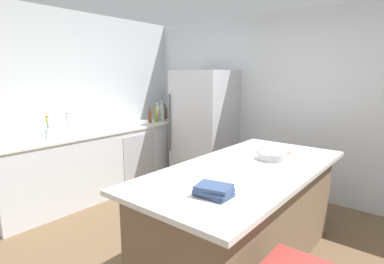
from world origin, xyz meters
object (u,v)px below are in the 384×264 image
Objects in this scene: gin_bottle at (157,113)px; flower_vase at (48,132)px; hot_sauce_bottle at (160,114)px; soda_bottle at (162,112)px; sink_faucet at (68,123)px; cutting_board at (273,152)px; kitchen_island at (245,214)px; wine_bottle at (171,111)px; whiskey_bottle at (165,113)px; syrup_bottle at (150,117)px; refrigerator at (205,128)px; olive_oil_bottle at (156,115)px; cookbook_stack at (214,191)px; mixing_bowl at (272,156)px.

flower_vase is at bearing -89.15° from gin_bottle.
soda_bottle reaches higher than hot_sauce_bottle.
sink_faucet reaches higher than cutting_board.
wine_bottle is at bearing 146.00° from kitchen_island.
syrup_bottle is (0.12, -0.47, -0.01)m from whiskey_bottle.
kitchen_island is at bearing -43.40° from refrigerator.
soda_bottle is 2.52m from cutting_board.
olive_oil_bottle is (0.03, 1.80, 0.03)m from flower_vase.
wine_bottle is 1.00× the size of gin_bottle.
gin_bottle is 1.31× the size of cookbook_stack.
kitchen_island is 7.76× the size of cutting_board.
flower_vase is at bearing -153.30° from cutting_board.
flower_vase is 1.11× the size of mixing_bowl.
kitchen_island is 0.62m from mixing_bowl.
hot_sauce_bottle is 0.39m from syrup_bottle.
kitchen_island is 2.85m from soda_bottle.
soda_bottle is (-0.83, -0.11, 0.19)m from refrigerator.
refrigerator is 0.90m from gin_bottle.
hot_sauce_bottle is 2.86m from mixing_bowl.
whiskey_bottle reaches higher than hot_sauce_bottle.
mixing_bowl is (2.46, -0.84, -0.11)m from olive_oil_bottle.
wine_bottle is at bearing 137.76° from cookbook_stack.
mixing_bowl is at bearing -22.93° from hot_sauce_bottle.
syrup_bottle reaches higher than cookbook_stack.
wine_bottle is at bearing 91.82° from flower_vase.
kitchen_island is 2.22m from refrigerator.
cookbook_stack is (2.58, -1.83, -0.09)m from syrup_bottle.
mixing_bowl is at bearing -34.14° from refrigerator.
flower_vase is at bearing -111.70° from refrigerator.
syrup_bottle is at bearing 144.66° from cookbook_stack.
flower_vase is 0.89× the size of wine_bottle.
refrigerator reaches higher than cutting_board.
refrigerator reaches higher than soda_bottle.
cookbook_stack is at bearing -37.22° from olive_oil_bottle.
wine_bottle is 0.39m from gin_bottle.
flower_vase is 2.09m from hot_sauce_bottle.
refrigerator reaches higher than kitchen_island.
whiskey_bottle is at bearing 123.54° from soda_bottle.
kitchen_island is 8.83× the size of whiskey_bottle.
wine_bottle reaches higher than olive_oil_bottle.
olive_oil_bottle reaches higher than cookbook_stack.
soda_bottle is 0.09m from gin_bottle.
sink_faucet is at bearing -93.95° from soda_bottle.
whiskey_bottle is at bearing 158.83° from cutting_board.
soda_bottle is at bearing -36.08° from hot_sauce_bottle.
olive_oil_bottle is at bearing 161.23° from mixing_bowl.
whiskey_bottle is at bearing 86.32° from hot_sauce_bottle.
cutting_board is at bearing 97.31° from cookbook_stack.
wine_bottle is 0.57m from syrup_bottle.
whiskey_bottle is at bearing 139.52° from cookbook_stack.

